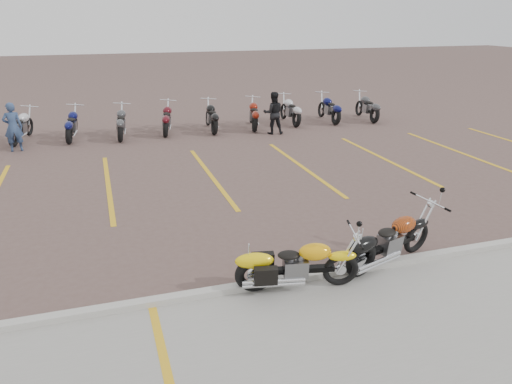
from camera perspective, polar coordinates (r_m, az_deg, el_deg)
ground at (r=10.04m, az=-0.03°, el=-4.83°), size 100.00×100.00×0.00m
concrete_apron at (r=6.54m, az=12.97°, el=-20.48°), size 60.00×5.00×0.01m
curb at (r=8.34m, az=4.25°, el=-9.89°), size 60.00×0.18×0.12m
parking_stripes at (r=13.65m, az=-5.17°, el=1.87°), size 38.00×5.50×0.01m
yellow_cruiser at (r=8.00m, az=4.38°, el=-8.40°), size 1.98×0.51×0.82m
flame_cruiser at (r=8.98m, az=14.68°, el=-5.61°), size 2.03×0.78×0.86m
person_a at (r=17.67m, az=-26.03°, el=6.69°), size 0.60×0.43×1.57m
person_b at (r=18.33m, az=1.99°, el=9.01°), size 0.85×0.72×1.53m
bg_bike_row at (r=18.89m, az=-10.32°, el=8.37°), size 17.41×2.07×1.10m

